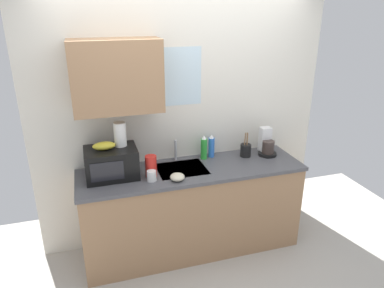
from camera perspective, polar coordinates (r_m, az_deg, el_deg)
name	(u,v)px	position (r m, az deg, el deg)	size (l,w,h in m)	color
kitchen_wall_assembly	(172,115)	(3.51, -3.20, 4.58)	(2.93, 0.42, 2.50)	silver
counter_unit	(192,208)	(3.62, -0.03, -10.24)	(2.16, 0.63, 0.90)	#9E7551
sink_faucet	(176,150)	(3.56, -2.63, -0.98)	(0.03, 0.03, 0.21)	#B2B5BA
microwave	(111,163)	(3.28, -12.78, -2.96)	(0.46, 0.35, 0.27)	black
banana_bunch	(104,146)	(3.22, -13.90, -0.28)	(0.20, 0.11, 0.07)	gold
paper_towel_roll	(120,134)	(3.25, -11.45, 1.54)	(0.11, 0.11, 0.22)	white
coffee_maker	(267,145)	(3.77, 11.84, -0.12)	(0.19, 0.21, 0.28)	black
dish_soap_bottle_green	(204,148)	(3.58, 1.91, -0.63)	(0.06, 0.06, 0.25)	green
dish_soap_bottle_blue	(211,146)	(3.64, 3.12, -0.39)	(0.06, 0.06, 0.24)	blue
cereal_canister	(151,166)	(3.24, -6.58, -3.55)	(0.10, 0.10, 0.20)	red
mug_white	(152,176)	(3.18, -6.48, -5.08)	(0.08, 0.08, 0.10)	white
utensil_crock	(246,150)	(3.70, 8.58, -0.95)	(0.11, 0.11, 0.27)	black
small_bowl	(177,177)	(3.18, -2.35, -5.29)	(0.13, 0.13, 0.07)	beige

